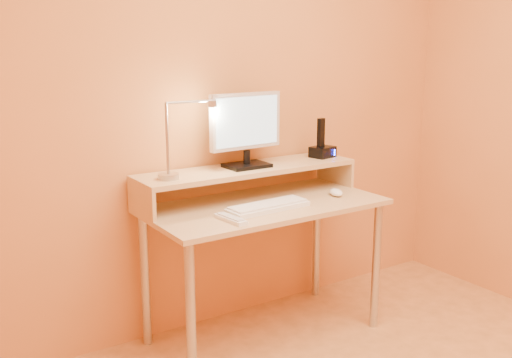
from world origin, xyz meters
TOP-DOWN VIEW (x-y plane):
  - wall_back at (0.00, 1.50)m, footprint 3.00×0.04m
  - desk_leg_fl at (-0.55, 0.93)m, footprint 0.04×0.04m
  - desk_leg_fr at (0.55, 0.93)m, footprint 0.04×0.04m
  - desk_leg_bl at (-0.55, 1.43)m, footprint 0.04×0.04m
  - desk_leg_br at (0.55, 1.43)m, footprint 0.04×0.04m
  - desk_lower at (0.00, 1.18)m, footprint 1.20×0.60m
  - shelf_riser_left at (-0.59, 1.33)m, footprint 0.02×0.30m
  - shelf_riser_right at (0.59, 1.33)m, footprint 0.02×0.30m
  - desk_shelf at (0.00, 1.33)m, footprint 1.20×0.30m
  - monitor_foot at (-0.01, 1.33)m, footprint 0.22×0.16m
  - monitor_neck at (-0.01, 1.33)m, footprint 0.04×0.04m
  - monitor_panel at (-0.01, 1.34)m, footprint 0.42×0.06m
  - monitor_back at (-0.01, 1.36)m, footprint 0.38×0.04m
  - monitor_screen at (-0.01, 1.32)m, footprint 0.38×0.03m
  - lamp_base at (-0.46, 1.30)m, footprint 0.10×0.10m
  - lamp_post at (-0.46, 1.30)m, footprint 0.01×0.01m
  - lamp_arm at (-0.34, 1.30)m, footprint 0.24×0.01m
  - lamp_head at (-0.22, 1.30)m, footprint 0.04×0.04m
  - lamp_bulb at (-0.22, 1.30)m, footprint 0.03×0.03m
  - phone_dock at (0.50, 1.33)m, footprint 0.15×0.12m
  - phone_handset at (0.48, 1.33)m, footprint 0.04×0.03m
  - phone_led at (0.54, 1.28)m, footprint 0.01×0.00m
  - keyboard at (-0.05, 1.08)m, footprint 0.43×0.16m
  - mouse at (0.40, 1.10)m, footprint 0.10×0.12m
  - remote_control at (-0.30, 1.01)m, footprint 0.07×0.19m

SIDE VIEW (x-z plane):
  - desk_leg_fl at x=-0.55m, z-range 0.00..0.69m
  - desk_leg_fr at x=0.55m, z-range 0.00..0.69m
  - desk_leg_bl at x=-0.55m, z-range 0.00..0.69m
  - desk_leg_br at x=0.55m, z-range 0.00..0.69m
  - desk_lower at x=0.00m, z-range 0.70..0.72m
  - remote_control at x=-0.30m, z-range 0.72..0.74m
  - keyboard at x=-0.05m, z-range 0.72..0.74m
  - mouse at x=0.40m, z-range 0.72..0.76m
  - shelf_riser_left at x=-0.59m, z-range 0.72..0.85m
  - shelf_riser_right at x=0.59m, z-range 0.72..0.85m
  - desk_shelf at x=0.00m, z-range 0.86..0.88m
  - monitor_foot at x=-0.01m, z-range 0.88..0.90m
  - lamp_base at x=-0.46m, z-range 0.88..0.90m
  - phone_dock at x=0.50m, z-range 0.88..0.94m
  - phone_led at x=0.54m, z-range 0.89..0.93m
  - monitor_neck at x=-0.01m, z-range 0.90..0.97m
  - phone_handset at x=0.48m, z-range 0.94..1.10m
  - lamp_post at x=-0.46m, z-range 0.91..1.24m
  - monitor_panel at x=-0.01m, z-range 0.98..1.26m
  - monitor_back at x=-0.01m, z-range 1.00..1.24m
  - monitor_screen at x=-0.01m, z-range 0.99..1.24m
  - lamp_bulb at x=-0.22m, z-range 1.20..1.21m
  - lamp_head at x=-0.22m, z-range 1.21..1.24m
  - lamp_arm at x=-0.34m, z-range 1.23..1.24m
  - wall_back at x=0.00m, z-range 0.00..2.50m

